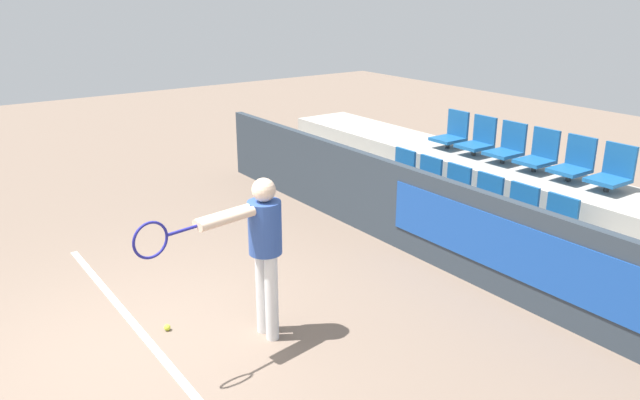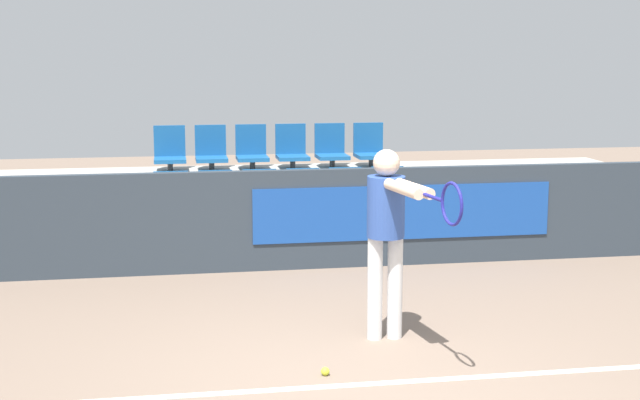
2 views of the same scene
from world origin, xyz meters
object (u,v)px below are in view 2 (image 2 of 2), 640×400
at_px(stadium_chair_3, 304,197).
at_px(stadium_chair_4, 347,196).
at_px(stadium_chair_7, 211,152).
at_px(stadium_chair_10, 331,149).
at_px(tennis_ball, 325,371).
at_px(stadium_chair_9, 292,150).
at_px(stadium_chair_0, 171,201).
at_px(stadium_chair_11, 370,149).
at_px(stadium_chair_1, 216,200).
at_px(stadium_chair_5, 389,195).
at_px(stadium_chair_8, 252,151).
at_px(stadium_chair_2, 261,199).
at_px(tennis_player, 389,224).
at_px(stadium_chair_6, 170,152).

height_order(stadium_chair_3, stadium_chair_4, same).
relative_size(stadium_chair_7, stadium_chair_10, 1.00).
height_order(stadium_chair_3, tennis_ball, stadium_chair_3).
bearing_deg(stadium_chair_9, stadium_chair_10, 0.00).
relative_size(stadium_chair_0, stadium_chair_7, 1.00).
distance_m(stadium_chair_3, stadium_chair_11, 1.59).
distance_m(stadium_chair_1, tennis_ball, 4.24).
height_order(stadium_chair_0, stadium_chair_3, same).
bearing_deg(stadium_chair_1, stadium_chair_9, 45.79).
height_order(stadium_chair_10, stadium_chair_11, same).
bearing_deg(stadium_chair_4, stadium_chair_3, 180.00).
height_order(stadium_chair_5, stadium_chair_8, stadium_chair_8).
height_order(stadium_chair_2, tennis_ball, stadium_chair_2).
bearing_deg(stadium_chair_1, tennis_ball, -81.86).
relative_size(stadium_chair_7, stadium_chair_11, 1.00).
xyz_separation_m(stadium_chair_5, stadium_chair_9, (-1.06, 1.09, 0.46)).
distance_m(stadium_chair_4, stadium_chair_9, 1.30).
height_order(stadium_chair_11, tennis_player, tennis_player).
bearing_deg(stadium_chair_0, stadium_chair_1, 0.00).
bearing_deg(stadium_chair_2, stadium_chair_8, 90.00).
bearing_deg(stadium_chair_7, stadium_chair_1, -90.00).
bearing_deg(stadium_chair_9, stadium_chair_5, -45.79).
bearing_deg(stadium_chair_9, stadium_chair_0, -145.57).
xyz_separation_m(stadium_chair_3, tennis_ball, (-0.47, -4.15, -0.66)).
bearing_deg(stadium_chair_3, stadium_chair_0, 180.00).
distance_m(stadium_chair_2, tennis_player, 3.52).
bearing_deg(stadium_chair_11, stadium_chair_3, -134.21).
xyz_separation_m(stadium_chair_3, stadium_chair_4, (0.53, 0.00, 0.00)).
xyz_separation_m(stadium_chair_10, tennis_player, (-0.33, -4.52, -0.13)).
xyz_separation_m(stadium_chair_1, stadium_chair_2, (0.53, 0.00, 0.00)).
height_order(stadium_chair_5, stadium_chair_9, stadium_chair_9).
xyz_separation_m(stadium_chair_1, stadium_chair_3, (1.06, 0.00, 0.00)).
xyz_separation_m(stadium_chair_0, stadium_chair_9, (1.60, 1.09, 0.46)).
distance_m(stadium_chair_9, stadium_chair_10, 0.53).
height_order(stadium_chair_3, stadium_chair_10, stadium_chair_10).
height_order(stadium_chair_7, stadium_chair_10, same).
distance_m(stadium_chair_2, stadium_chair_3, 0.53).
distance_m(stadium_chair_1, stadium_chair_4, 1.60).
bearing_deg(stadium_chair_8, stadium_chair_10, 0.00).
relative_size(stadium_chair_3, stadium_chair_5, 1.00).
bearing_deg(tennis_ball, stadium_chair_9, 84.87).
relative_size(stadium_chair_5, stadium_chair_6, 1.00).
distance_m(stadium_chair_7, stadium_chair_9, 1.06).
relative_size(stadium_chair_5, tennis_ball, 8.70).
relative_size(stadium_chair_0, stadium_chair_4, 1.00).
xyz_separation_m(stadium_chair_4, stadium_chair_8, (-1.06, 1.09, 0.46)).
relative_size(stadium_chair_8, stadium_chair_9, 1.00).
distance_m(stadium_chair_2, stadium_chair_10, 1.59).
bearing_deg(stadium_chair_10, stadium_chair_7, 180.00).
xyz_separation_m(stadium_chair_3, stadium_chair_10, (0.53, 1.09, 0.46)).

